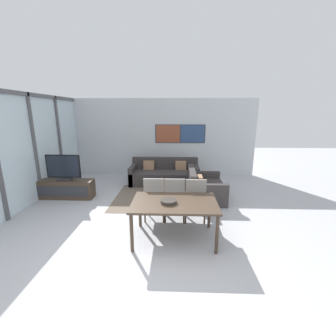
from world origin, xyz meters
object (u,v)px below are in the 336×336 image
Objects in this scene: tv_console at (66,189)px; fruit_bowl at (169,201)px; coffee_table at (162,187)px; dining_chair_centre at (175,197)px; dining_chair_left at (154,197)px; television at (63,168)px; dining_table at (174,205)px; sofa_main at (165,175)px; sofa_side at (203,189)px; dining_chair_right at (195,198)px.

fruit_bowl is (2.92, -2.04, 0.52)m from tv_console.
dining_chair_centre reaches higher than coffee_table.
tv_console is at bearing 154.32° from dining_chair_left.
television reaches higher than dining_chair_centre.
dining_chair_left is 0.44m from dining_chair_centre.
dining_chair_centre is (0.00, 0.73, -0.13)m from dining_table.
dining_chair_left is at bearing -91.67° from sofa_main.
dining_chair_left is (-0.44, 0.73, -0.13)m from dining_table.
sofa_side is 1.39× the size of dining_chair_left.
tv_console is 5.20× the size of fruit_bowl.
sofa_main is at bearing 90.00° from coffee_table.
television is at bearing -177.82° from coffee_table.
dining_chair_centre is 0.84m from fruit_bowl.
sofa_main is at bearing 88.33° from dining_chair_left.
sofa_side is 2.37m from fruit_bowl.
sofa_main is at bearing 39.57° from sofa_side.
tv_console is 2.67m from coffee_table.
tv_console is at bearing 146.84° from dining_table.
television is 3.70m from dining_chair_right.
tv_console is 3.79m from sofa_side.
dining_table is at bearing -90.00° from dining_chair_centre.
dining_chair_centre is at bearing 82.57° from fruit_bowl.
fruit_bowl is at bearing -125.29° from dining_chair_right.
dining_table is 0.86m from dining_chair_left.
dining_table is at bearing 159.66° from sofa_side.
dining_chair_centre reaches higher than sofa_side.
sofa_side is at bearing 48.20° from dining_chair_left.
sofa_main is 1.46× the size of dining_table.
sofa_main is 7.66× the size of fruit_bowl.
dining_chair_centre is at bearing 0.36° from dining_chair_left.
dining_chair_left is 1.00× the size of dining_chair_right.
sofa_side reaches higher than coffee_table.
television reaches higher than fruit_bowl.
sofa_main is 2.28× the size of dining_chair_right.
dining_chair_centre is at bearing 150.21° from sofa_side.
coffee_table is 1.61m from dining_chair_right.
television reaches higher than dining_chair_right.
fruit_bowl is at bearing -97.43° from dining_chair_centre.
coffee_table is 0.97× the size of dining_chair_centre.
sofa_side is 1.58m from dining_chair_centre.
coffee_table is at bearing 104.89° from dining_chair_centre.
sofa_main is at bearing 94.12° from fruit_bowl.
tv_console is at bearing 157.68° from dining_chair_centre.
dining_chair_right is at bearing -20.27° from television.
fruit_bowl is (0.25, -3.51, 0.51)m from sofa_main.
tv_console is 3.04m from sofa_main.
dining_chair_centre reaches higher than sofa_main.
dining_chair_right is at bearing 166.36° from sofa_side.
television reaches higher than dining_chair_left.
tv_console reaches higher than coffee_table.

